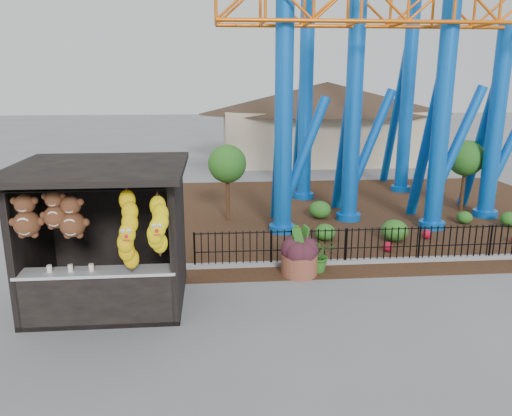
{
  "coord_description": "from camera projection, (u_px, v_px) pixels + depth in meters",
  "views": [
    {
      "loc": [
        -0.65,
        -9.28,
        4.83
      ],
      "look_at": [
        0.27,
        1.5,
        2.0
      ],
      "focal_mm": 35.0,
      "sensor_mm": 36.0,
      "label": 1
    }
  ],
  "objects": [
    {
      "name": "ground",
      "position": [
        249.0,
        321.0,
        10.22
      ],
      "size": [
        120.0,
        120.0,
        0.0
      ],
      "primitive_type": "plane",
      "color": "slate",
      "rests_on": "ground"
    },
    {
      "name": "mulch_bed",
      "position": [
        342.0,
        214.0,
        18.26
      ],
      "size": [
        18.0,
        12.0,
        0.02
      ],
      "primitive_type": "cube",
      "color": "#331E11",
      "rests_on": "ground"
    },
    {
      "name": "curb",
      "position": [
        389.0,
        261.0,
        13.42
      ],
      "size": [
        18.0,
        0.18,
        0.12
      ],
      "primitive_type": "cube",
      "color": "gray",
      "rests_on": "ground"
    },
    {
      "name": "prize_booth",
      "position": [
        103.0,
        240.0,
        10.43
      ],
      "size": [
        3.5,
        3.4,
        3.12
      ],
      "color": "black",
      "rests_on": "ground"
    },
    {
      "name": "picket_fence",
      "position": [
        423.0,
        244.0,
        13.39
      ],
      "size": [
        12.2,
        0.06,
        1.0
      ],
      "primitive_type": null,
      "color": "black",
      "rests_on": "ground"
    },
    {
      "name": "roller_coaster",
      "position": [
        381.0,
        29.0,
        16.94
      ],
      "size": [
        11.0,
        6.37,
        10.82
      ],
      "color": "blue",
      "rests_on": "ground"
    },
    {
      "name": "terracotta_planter",
      "position": [
        299.0,
        264.0,
        12.56
      ],
      "size": [
        1.03,
        1.03,
        0.55
      ],
      "primitive_type": "cylinder",
      "rotation": [
        0.0,
        0.0,
        -0.14
      ],
      "color": "brown",
      "rests_on": "ground"
    },
    {
      "name": "planter_foliage",
      "position": [
        300.0,
        242.0,
        12.41
      ],
      "size": [
        0.7,
        0.7,
        0.64
      ],
      "primitive_type": "ellipsoid",
      "color": "#36151F",
      "rests_on": "terracotta_planter"
    },
    {
      "name": "potted_plant",
      "position": [
        319.0,
        255.0,
        12.74
      ],
      "size": [
        0.87,
        0.78,
        0.9
      ],
      "primitive_type": "imported",
      "rotation": [
        0.0,
        0.0,
        -0.09
      ],
      "color": "#185318",
      "rests_on": "ground"
    },
    {
      "name": "landscaping",
      "position": [
        386.0,
        223.0,
        16.12
      ],
      "size": [
        8.24,
        4.38,
        0.64
      ],
      "color": "#275E1B",
      "rests_on": "mulch_bed"
    },
    {
      "name": "pavilion",
      "position": [
        326.0,
        109.0,
        29.21
      ],
      "size": [
        15.0,
        15.0,
        4.8
      ],
      "color": "#BFAD8C",
      "rests_on": "ground"
    }
  ]
}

